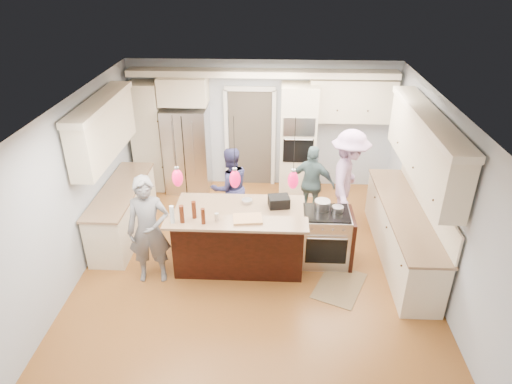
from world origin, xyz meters
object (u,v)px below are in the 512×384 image
refrigerator (187,150)px  island_range (326,237)px  kitchen_island (240,236)px  person_bar_end (149,231)px  person_far_left (230,187)px

refrigerator → island_range: (2.71, -2.49, -0.44)m
kitchen_island → island_range: bearing=3.1°
person_bar_end → person_far_left: 1.99m
person_bar_end → kitchen_island: bearing=14.1°
person_bar_end → person_far_left: bearing=50.4°
refrigerator → person_far_left: refrigerator is taller
person_far_left → refrigerator: bearing=-79.9°
kitchen_island → island_range: (1.41, 0.08, -0.03)m
kitchen_island → person_far_left: 1.22m
island_range → kitchen_island: bearing=-176.9°
kitchen_island → island_range: size_ratio=2.28×
kitchen_island → island_range: 1.41m
island_range → person_far_left: size_ratio=0.60×
person_far_left → person_bar_end: bearing=31.6°
refrigerator → island_range: size_ratio=1.96×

